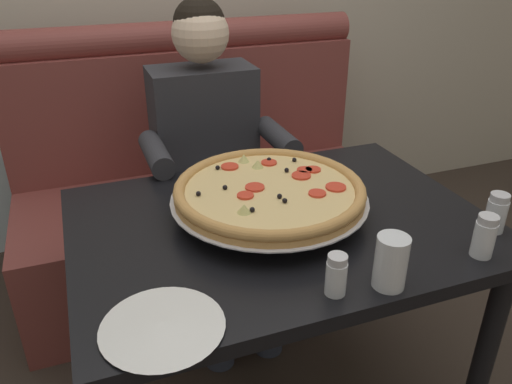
{
  "coord_description": "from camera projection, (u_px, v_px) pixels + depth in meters",
  "views": [
    {
      "loc": [
        -0.5,
        -1.14,
        1.47
      ],
      "look_at": [
        -0.06,
        0.02,
        0.83
      ],
      "focal_mm": 35.56,
      "sensor_mm": 36.0,
      "label": 1
    }
  ],
  "objects": [
    {
      "name": "diner_main",
      "position": [
        212.0,
        153.0,
        1.96
      ],
      "size": [
        0.54,
        0.64,
        1.27
      ],
      "color": "#2D3342",
      "rests_on": "ground_plane"
    },
    {
      "name": "dining_table",
      "position": [
        279.0,
        249.0,
        1.48
      ],
      "size": [
        1.16,
        0.83,
        0.75
      ],
      "color": "black",
      "rests_on": "ground_plane"
    },
    {
      "name": "pizza",
      "position": [
        269.0,
        191.0,
        1.42
      ],
      "size": [
        0.56,
        0.56,
        0.11
      ],
      "color": "silver",
      "rests_on": "dining_table"
    },
    {
      "name": "shaker_pepper_flakes",
      "position": [
        336.0,
        277.0,
        1.12
      ],
      "size": [
        0.05,
        0.05,
        0.1
      ],
      "color": "white",
      "rests_on": "dining_table"
    },
    {
      "name": "shaker_parmesan",
      "position": [
        484.0,
        239.0,
        1.26
      ],
      "size": [
        0.05,
        0.05,
        0.11
      ],
      "color": "white",
      "rests_on": "dining_table"
    },
    {
      "name": "booth_bench",
      "position": [
        204.0,
        194.0,
        2.33
      ],
      "size": [
        1.62,
        0.78,
        1.13
      ],
      "color": "brown",
      "rests_on": "ground_plane"
    },
    {
      "name": "shaker_oregano",
      "position": [
        496.0,
        215.0,
        1.36
      ],
      "size": [
        0.05,
        0.05,
        0.11
      ],
      "color": "white",
      "rests_on": "dining_table"
    },
    {
      "name": "plate_near_left",
      "position": [
        162.0,
        324.0,
        1.04
      ],
      "size": [
        0.26,
        0.26,
        0.02
      ],
      "color": "white",
      "rests_on": "dining_table"
    },
    {
      "name": "drinking_glass",
      "position": [
        390.0,
        265.0,
        1.14
      ],
      "size": [
        0.08,
        0.08,
        0.13
      ],
      "color": "silver",
      "rests_on": "dining_table"
    }
  ]
}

